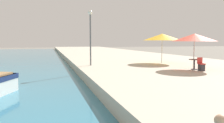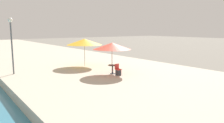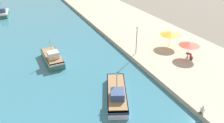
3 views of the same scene
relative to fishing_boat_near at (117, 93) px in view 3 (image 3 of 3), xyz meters
name	(u,v)px [view 3 (image 3 of 3)]	position (x,y,z in m)	size (l,w,h in m)	color
quay_promenade	(124,21)	(14.41, 25.57, -0.36)	(16.00, 90.00, 0.68)	#BCB29E
fishing_boat_near	(117,93)	(0.00, 0.00, 0.00)	(5.18, 8.18, 3.30)	silver
fishing_boat_mid	(52,57)	(-5.15, 12.52, 0.10)	(2.61, 6.66, 3.84)	#33705B
fishing_boat_far	(3,13)	(-11.71, 43.35, 0.09)	(2.93, 6.47, 3.78)	#33705B
cafe_umbrella_pink	(189,44)	(14.32, 3.98, 2.27)	(3.15, 3.15, 2.57)	#B7B7B7
cafe_umbrella_white	(170,33)	(14.36, 8.69, 2.39)	(3.51, 3.51, 2.71)	#B7B7B7
cafe_table	(188,55)	(14.25, 3.79, 0.52)	(0.80, 0.80, 0.74)	#333338
cafe_chair_left	(191,58)	(14.25, 3.06, 0.31)	(0.40, 0.43, 0.91)	#2D2D33
person_at_quay	(202,110)	(6.66, -6.86, 0.39)	(0.51, 0.36, 0.93)	brown
lamppost	(137,36)	(7.62, 8.56, 3.08)	(0.36, 0.36, 4.56)	#565B60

